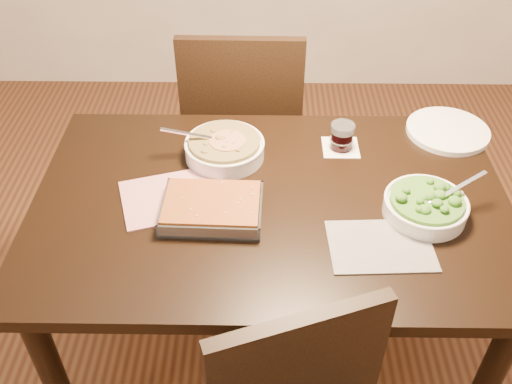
{
  "coord_description": "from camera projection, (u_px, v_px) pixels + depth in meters",
  "views": [
    {
      "loc": [
        -0.03,
        -1.26,
        1.85
      ],
      "look_at": [
        -0.04,
        -0.03,
        0.8
      ],
      "focal_mm": 40.0,
      "sensor_mm": 36.0,
      "label": 1
    }
  ],
  "objects": [
    {
      "name": "broccoli_bowl",
      "position": [
        426.0,
        205.0,
        1.6
      ],
      "size": [
        0.26,
        0.24,
        0.09
      ],
      "color": "white",
      "rests_on": "table"
    },
    {
      "name": "wine_tumbler",
      "position": [
        342.0,
        136.0,
        1.84
      ],
      "size": [
        0.08,
        0.08,
        0.09
      ],
      "color": "black",
      "rests_on": "coaster"
    },
    {
      "name": "stew_bowl",
      "position": [
        225.0,
        148.0,
        1.81
      ],
      "size": [
        0.28,
        0.26,
        0.1
      ],
      "color": "white",
      "rests_on": "table"
    },
    {
      "name": "baking_dish",
      "position": [
        212.0,
        208.0,
        1.61
      ],
      "size": [
        0.29,
        0.22,
        0.05
      ],
      "rotation": [
        0.0,
        0.0,
        -0.03
      ],
      "color": "silver",
      "rests_on": "table"
    },
    {
      "name": "table",
      "position": [
        270.0,
        222.0,
        1.74
      ],
      "size": [
        1.4,
        0.9,
        0.75
      ],
      "color": "black",
      "rests_on": "ground"
    },
    {
      "name": "coaster",
      "position": [
        341.0,
        148.0,
        1.87
      ],
      "size": [
        0.12,
        0.12,
        0.0
      ],
      "primitive_type": "cube",
      "color": "white",
      "rests_on": "table"
    },
    {
      "name": "magazine_a",
      "position": [
        175.0,
        196.0,
        1.68
      ],
      "size": [
        0.36,
        0.3,
        0.01
      ],
      "primitive_type": "cube",
      "rotation": [
        0.0,
        0.0,
        0.3
      ],
      "color": "#BA3543",
      "rests_on": "table"
    },
    {
      "name": "magazine_b",
      "position": [
        380.0,
        246.0,
        1.53
      ],
      "size": [
        0.29,
        0.21,
        0.0
      ],
      "primitive_type": "cube",
      "rotation": [
        0.0,
        0.0,
        0.05
      ],
      "color": "#27282F",
      "rests_on": "table"
    },
    {
      "name": "chair_far",
      "position": [
        243.0,
        123.0,
        2.34
      ],
      "size": [
        0.47,
        0.47,
        0.98
      ],
      "rotation": [
        0.0,
        0.0,
        3.13
      ],
      "color": "black",
      "rests_on": "ground"
    },
    {
      "name": "dinner_plate",
      "position": [
        448.0,
        131.0,
        1.93
      ],
      "size": [
        0.28,
        0.28,
        0.02
      ],
      "primitive_type": "cylinder",
      "color": "white",
      "rests_on": "table"
    },
    {
      "name": "ground",
      "position": [
        268.0,
        348.0,
        2.16
      ],
      "size": [
        4.0,
        4.0,
        0.0
      ],
      "primitive_type": "plane",
      "color": "#422113",
      "rests_on": "ground"
    }
  ]
}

